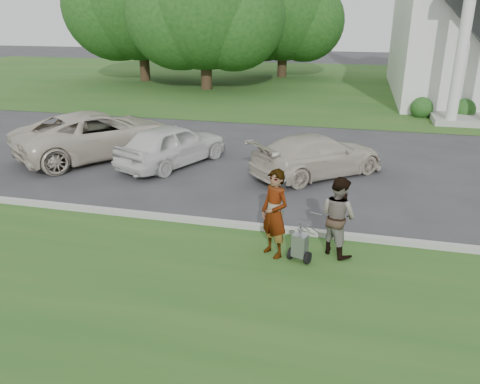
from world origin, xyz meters
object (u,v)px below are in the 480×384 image
at_px(tree_back, 283,16).
at_px(car_b, 172,145).
at_px(tree_left, 205,11).
at_px(parking_meter_near, 283,203).
at_px(car_a, 99,134).
at_px(person_right, 338,217).
at_px(car_c, 318,155).
at_px(person_left, 275,214).
at_px(tree_far, 140,3).
at_px(striping_cart, 300,246).

height_order(tree_back, car_b, tree_back).
height_order(tree_left, parking_meter_near, tree_left).
bearing_deg(tree_back, car_b, -89.43).
bearing_deg(tree_left, car_a, -85.70).
bearing_deg(person_right, car_c, -40.54).
xyz_separation_m(person_left, car_b, (-4.55, 5.60, -0.25)).
bearing_deg(car_c, car_a, 45.07).
xyz_separation_m(parking_meter_near, car_a, (-7.59, 5.15, -0.09)).
relative_size(tree_far, parking_meter_near, 8.07).
height_order(tree_left, striping_cart, tree_left).
xyz_separation_m(tree_left, tree_back, (4.00, 8.00, -0.38)).
xyz_separation_m(tree_far, car_a, (7.25, -19.61, -4.87)).
height_order(car_a, car_c, car_a).
bearing_deg(striping_cart, parking_meter_near, 137.24).
bearing_deg(person_right, tree_far, -17.39).
bearing_deg(person_right, person_left, 57.14).
distance_m(person_left, parking_meter_near, 0.84).
xyz_separation_m(car_b, car_c, (4.97, 0.10, -0.06)).
relative_size(person_right, parking_meter_near, 1.22).
distance_m(striping_cart, person_right, 1.03).
distance_m(tree_far, parking_meter_near, 29.26).
xyz_separation_m(tree_left, striping_cart, (9.38, -22.73, -4.75)).
distance_m(person_right, car_c, 5.38).
relative_size(tree_back, car_a, 1.62).
relative_size(tree_far, striping_cart, 11.95).
bearing_deg(tree_left, person_right, -65.54).
xyz_separation_m(person_right, car_c, (-0.88, 5.30, -0.21)).
relative_size(striping_cart, parking_meter_near, 0.67).
distance_m(tree_left, car_a, 17.20).
xyz_separation_m(tree_far, person_right, (16.10, -25.19, -4.82)).
bearing_deg(tree_back, parking_meter_near, -80.76).
height_order(tree_back, car_c, tree_back).
height_order(tree_far, car_c, tree_far).
distance_m(tree_back, parking_meter_near, 30.39).
distance_m(tree_back, car_a, 25.07).
bearing_deg(tree_left, car_b, -75.96).
bearing_deg(striping_cart, tree_back, 118.32).
relative_size(person_right, car_c, 0.38).
bearing_deg(parking_meter_near, car_c, 85.64).
relative_size(car_a, car_c, 1.30).
height_order(tree_back, parking_meter_near, tree_back).
distance_m(tree_back, car_c, 25.76).
relative_size(tree_left, person_left, 5.49).
xyz_separation_m(person_left, car_c, (0.42, 5.70, -0.31)).
relative_size(person_left, car_c, 0.42).
relative_size(tree_left, tree_back, 1.11).
bearing_deg(person_left, car_a, 179.49).
distance_m(tree_left, car_b, 18.06).
distance_m(tree_left, tree_back, 8.95).
relative_size(tree_back, striping_cart, 9.87).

